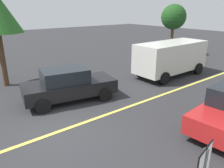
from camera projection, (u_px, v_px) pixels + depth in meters
The scene contains 5 objects.
ground_plane at pixel (61, 131), 8.11m from camera, with size 80.00×80.00×0.00m, color #2D2D30.
lane_marking_centre at pixel (122, 109), 9.85m from camera, with size 28.00×0.16×0.01m, color #E0D14C.
white_van at pixel (171, 57), 14.39m from camera, with size 5.21×2.28×2.20m.
car_black_approaching at pixel (68, 84), 10.57m from camera, with size 4.61×2.65×1.61m.
tree_centre_verge at pixel (174, 17), 20.07m from camera, with size 2.27×2.27×4.64m.
Camera 1 is at (-2.87, -6.74, 4.33)m, focal length 35.16 mm.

